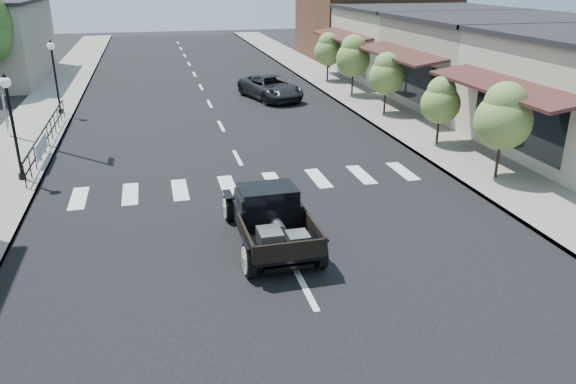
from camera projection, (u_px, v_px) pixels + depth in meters
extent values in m
plane|color=black|center=(276.00, 234.00, 15.56)|extent=(120.00, 120.00, 0.00)
cube|color=black|center=(214.00, 112.00, 29.13)|extent=(14.00, 80.00, 0.02)
cube|color=#99968B|center=(39.00, 120.00, 27.24)|extent=(3.00, 80.00, 0.15)
cube|color=gray|center=(368.00, 103.00, 30.98)|extent=(3.00, 80.00, 0.15)
cube|color=gray|center=(498.00, 64.00, 29.80)|extent=(10.00, 9.00, 4.50)
cube|color=#BCB39F|center=(422.00, 44.00, 37.95)|extent=(10.00, 9.00, 4.50)
cube|color=brown|center=(374.00, 15.00, 46.66)|extent=(11.00, 10.00, 7.00)
imported|color=black|center=(270.00, 88.00, 31.87)|extent=(3.45, 5.23, 1.34)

